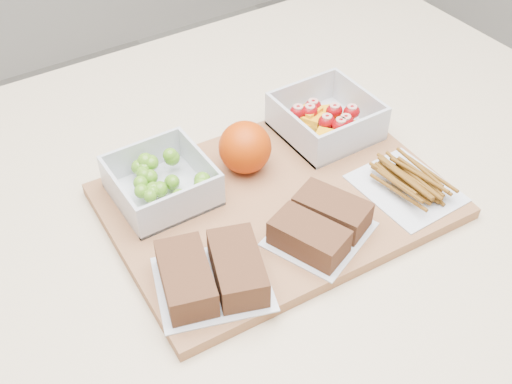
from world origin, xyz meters
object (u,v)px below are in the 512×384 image
Objects in this scene: fruit_container at (326,120)px; sandwich_bag_left at (212,273)px; cutting_board at (277,201)px; orange at (245,147)px; sandwich_bag_center at (321,225)px; grape_container at (162,181)px; pretzel_bag at (407,181)px.

fruit_container is 0.32m from sandwich_bag_left.
cutting_board is 5.95× the size of orange.
fruit_container is 0.21m from sandwich_bag_center.
sandwich_bag_center is (0.15, -0.00, -0.00)m from sandwich_bag_left.
fruit_container is at bearing 2.80° from orange.
grape_container is at bearing 82.76° from sandwich_bag_left.
sandwich_bag_left is (-0.28, -0.16, -0.00)m from fruit_container.
cutting_board is 3.56× the size of grape_container.
cutting_board is 0.17m from sandwich_bag_left.
orange reaches higher than grape_container.
grape_container reaches higher than sandwich_bag_center.
orange is 0.46× the size of sandwich_bag_left.
fruit_container is 0.16m from pretzel_bag.
sandwich_bag_left is 1.05× the size of sandwich_bag_center.
cutting_board is 0.16m from fruit_container.
sandwich_bag_left reaches higher than sandwich_bag_center.
grape_container is (-0.12, 0.08, 0.03)m from cutting_board.
cutting_board is 0.08m from orange.
grape_container is at bearing 149.12° from pretzel_bag.
fruit_container is at bearing 95.24° from pretzel_bag.
cutting_board is 0.09m from sandwich_bag_center.
sandwich_bag_left is at bearing -150.21° from fruit_container.
orange is 0.53× the size of pretzel_bag.
sandwich_bag_left is at bearing 178.90° from sandwich_bag_center.
cutting_board is at bearing 152.36° from pretzel_bag.
pretzel_bag is at bearing -44.08° from orange.
fruit_container is 0.14m from orange.
pretzel_bag is (0.29, 0.00, -0.00)m from sandwich_bag_left.
sandwich_bag_left is (-0.14, -0.15, -0.02)m from orange.
pretzel_bag is at bearing 0.54° from sandwich_bag_left.
orange reaches higher than fruit_container.
grape_container is 0.17m from sandwich_bag_left.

